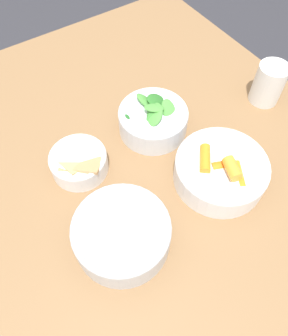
{
  "coord_description": "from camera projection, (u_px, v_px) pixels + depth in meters",
  "views": [
    {
      "loc": [
        0.12,
        0.32,
        1.32
      ],
      "look_at": [
        -0.08,
        0.03,
        0.79
      ],
      "focal_mm": 35.0,
      "sensor_mm": 36.0,
      "label": 1
    }
  ],
  "objects": [
    {
      "name": "bowl_beans_hotdog",
      "position": [
        122.0,
        234.0,
        0.57
      ],
      "size": [
        0.17,
        0.17,
        0.07
      ],
      "color": "silver",
      "rests_on": "dining_table"
    },
    {
      "name": "ground_plane",
      "position": [
        123.0,
        283.0,
        1.29
      ],
      "size": [
        10.0,
        10.0,
        0.0
      ],
      "primitive_type": "plane",
      "color": "#2D2D33"
    },
    {
      "name": "bowl_cookies",
      "position": [
        79.0,
        161.0,
        0.66
      ],
      "size": [
        0.12,
        0.12,
        0.05
      ],
      "color": "white",
      "rests_on": "dining_table"
    },
    {
      "name": "cup",
      "position": [
        268.0,
        84.0,
        0.75
      ],
      "size": [
        0.07,
        0.07,
        0.1
      ],
      "color": "silver",
      "rests_on": "dining_table"
    },
    {
      "name": "bowl_greens",
      "position": [
        153.0,
        119.0,
        0.71
      ],
      "size": [
        0.15,
        0.15,
        0.08
      ],
      "color": "silver",
      "rests_on": "dining_table"
    },
    {
      "name": "dining_table",
      "position": [
        108.0,
        209.0,
        0.75
      ],
      "size": [
        1.08,
        1.06,
        0.76
      ],
      "color": "olive",
      "rests_on": "ground_plane"
    },
    {
      "name": "bowl_carrots",
      "position": [
        220.0,
        170.0,
        0.64
      ],
      "size": [
        0.18,
        0.18,
        0.08
      ],
      "color": "white",
      "rests_on": "dining_table"
    }
  ]
}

